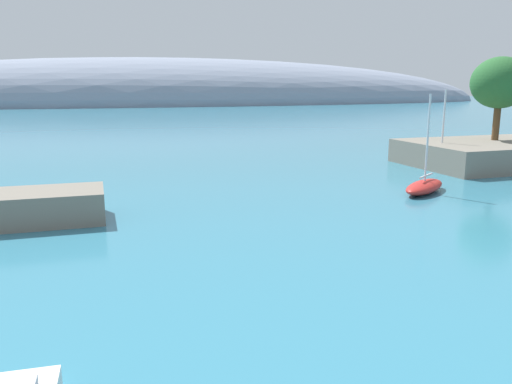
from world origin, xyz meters
TOP-DOWN VIEW (x-y plane):
  - shore_outcrop at (27.67, 40.91)m, footprint 18.20×11.51m
  - tree_clump_shore at (27.95, 42.03)m, footprint 5.64×5.64m
  - distant_ridge at (25.26, 218.50)m, footprint 301.27×69.86m
  - sailboat_red_near_shore at (12.01, 31.73)m, footprint 5.65×4.63m
  - sailboat_grey_mid_mooring at (21.26, 41.69)m, footprint 6.13×8.36m

SIDE VIEW (x-z plane):
  - distant_ridge at x=25.26m, z-range -18.70..18.70m
  - sailboat_grey_mid_mooring at x=21.26m, z-range -3.29..4.15m
  - sailboat_red_near_shore at x=12.01m, z-range -3.09..4.11m
  - shore_outcrop at x=27.67m, z-range 0.00..2.34m
  - tree_clump_shore at x=27.95m, z-range 3.89..12.12m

